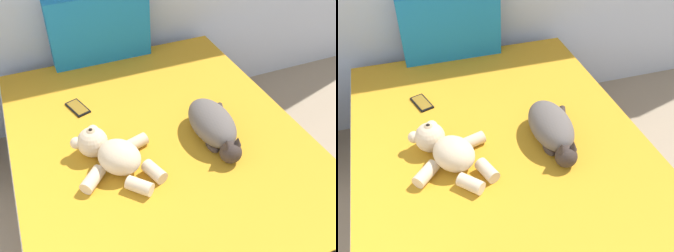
# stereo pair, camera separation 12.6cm
# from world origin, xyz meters

# --- Properties ---
(bed) EXTENTS (1.41, 2.03, 0.52)m
(bed) POSITION_xyz_m (1.01, 3.32, 0.26)
(bed) COLOR olive
(bed) RESTS_ON ground_plane
(patterned_cushion) EXTENTS (0.60, 0.11, 0.41)m
(patterned_cushion) POSITION_xyz_m (0.96, 4.26, 0.73)
(patterned_cushion) COLOR #1972AD
(patterned_cushion) RESTS_ON bed
(cat) EXTENTS (0.25, 0.42, 0.15)m
(cat) POSITION_xyz_m (1.24, 3.34, 0.60)
(cat) COLOR #59514C
(cat) RESTS_ON bed
(teddy_bear) EXTENTS (0.36, 0.45, 0.15)m
(teddy_bear) POSITION_xyz_m (0.75, 3.36, 0.59)
(teddy_bear) COLOR beige
(teddy_bear) RESTS_ON bed
(cell_phone) EXTENTS (0.11, 0.16, 0.01)m
(cell_phone) POSITION_xyz_m (0.70, 3.81, 0.53)
(cell_phone) COLOR black
(cell_phone) RESTS_ON bed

